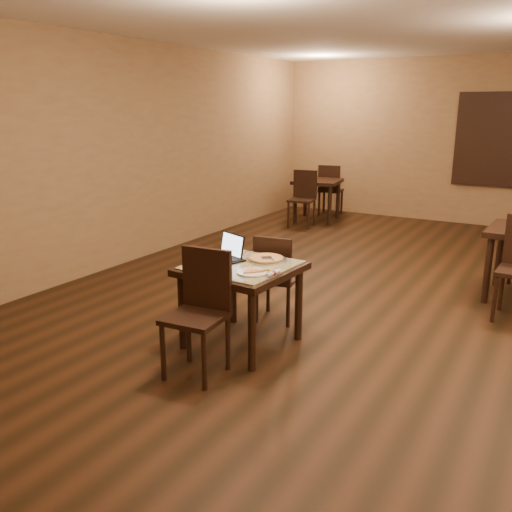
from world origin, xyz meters
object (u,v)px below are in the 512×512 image
Objects in this scene: chair_main_far at (275,274)px; other_table_b_chair_near at (303,195)px; other_table_b_chair_far at (330,187)px; pizza_pan at (266,259)px; chair_main_near at (201,305)px; laptop at (229,253)px; other_table_b at (317,187)px; tiled_table at (241,275)px.

other_table_b_chair_near is (-1.76, 4.31, 0.06)m from chair_main_far.
other_table_b_chair_far is (-1.73, 5.49, 0.06)m from chair_main_far.
pizza_pan is 0.38× the size of other_table_b_chair_near.
chair_main_far is at bearing 84.05° from chair_main_near.
laptop is 0.38× the size of other_table_b_chair_near.
other_table_b_chair_near is (-1.87, 4.69, -0.20)m from pizza_pan.
chair_main_near is 6.37m from other_table_b.
tiled_table is 1.08× the size of chair_main_far.
laptop is at bearing -81.02° from other_table_b_chair_near.
tiled_table is at bearing 79.92° from chair_main_far.
other_table_b is (-1.53, 5.42, -0.17)m from laptop.
chair_main_near reaches higher than chair_main_far.
tiled_table is 0.64m from chair_main_far.
tiled_table is 2.56× the size of pizza_pan.
chair_main_near is 1.02× the size of other_table_b_chair_near.
pizza_pan is 0.40× the size of other_table_b.
other_table_b is (-1.85, 5.28, -0.12)m from pizza_pan.
tiled_table is 0.62m from chair_main_near.
chair_main_near is 2.65× the size of laptop.
laptop reaches higher than other_table_b.
laptop is at bearing -156.71° from pizza_pan.
laptop is (-0.20, 0.10, 0.16)m from tiled_table.
chair_main_far is (0.02, 1.23, -0.07)m from chair_main_near.
laptop is (-0.21, -0.52, 0.31)m from chair_main_far.
chair_main_near is 0.78m from laptop.
other_table_b_chair_near is (-1.74, 5.54, -0.01)m from chair_main_near.
other_table_b is at bearing 126.44° from laptop.
other_table_b_chair_far is at bearing 79.90° from other_table_b.
other_table_b_chair_far is at bearing 109.63° from tiled_table.
other_table_b_chair_near is at bearing 102.41° from chair_main_near.
laptop is 0.35m from pizza_pan.
chair_main_near is at bearing -54.28° from laptop.
other_table_b_chair_near is (-1.75, 4.93, -0.09)m from tiled_table.
chair_main_near is 1.08× the size of other_table_b.
tiled_table is at bearing 96.95° from other_table_b_chair_far.
other_table_b_chair_near reaches higher than tiled_table.
tiled_table is at bearing -116.57° from pizza_pan.
tiled_table is at bearing 84.25° from chair_main_near.
chair_main_far is at bearing 98.75° from other_table_b_chair_far.
laptop is at bearing 156.81° from tiled_table.
chair_main_far is (0.01, 0.62, -0.15)m from tiled_table.
chair_main_near is 1.13× the size of chair_main_far.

